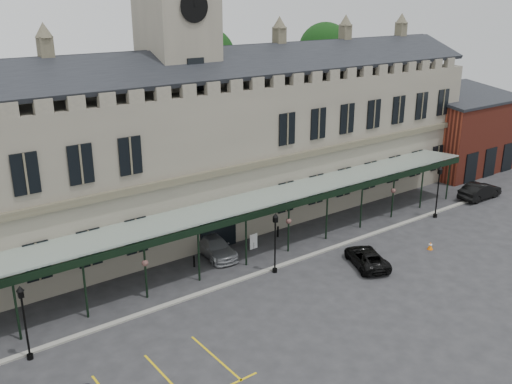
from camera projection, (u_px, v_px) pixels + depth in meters
ground at (312, 305)px, 36.38m from camera, size 140.00×140.00×0.00m
station_building at (183, 155)px, 46.33m from camera, size 60.00×10.36×17.30m
clock_tower at (179, 72)px, 44.23m from camera, size 5.60×5.60×24.80m
canopy at (244, 234)px, 41.25m from camera, size 50.00×4.10×4.30m
brick_annex at (460, 133)px, 64.12m from camera, size 12.40×8.36×9.23m
kerb at (260, 273)px, 40.53m from camera, size 60.00×0.40×0.12m
tree_behind_mid at (205, 60)px, 55.68m from camera, size 6.00×6.00×16.00m
tree_behind_right at (325, 51)px, 64.74m from camera, size 6.00×6.00×16.00m
lamp_post_left at (24, 316)px, 30.14m from camera, size 0.42×0.42×4.45m
lamp_post_mid at (275, 238)px, 39.87m from camera, size 0.43×0.43×4.52m
lamp_post_right at (438, 187)px, 49.93m from camera, size 0.45×0.45×4.78m
traffic_cone at (430, 246)px, 44.30m from camera, size 0.40×0.40×0.63m
sign_board at (254, 242)px, 44.35m from camera, size 0.72×0.07×1.22m
bollard_left at (194, 261)px, 41.43m from camera, size 0.15×0.15×0.86m
bollard_right at (278, 232)px, 46.60m from camera, size 0.16×0.16×0.90m
car_taxi at (214, 246)px, 43.19m from camera, size 2.55×5.15×1.44m
car_van at (367, 257)px, 41.56m from camera, size 3.77×5.05×1.28m
car_right_b at (480, 191)px, 55.28m from camera, size 4.93×1.77×1.62m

